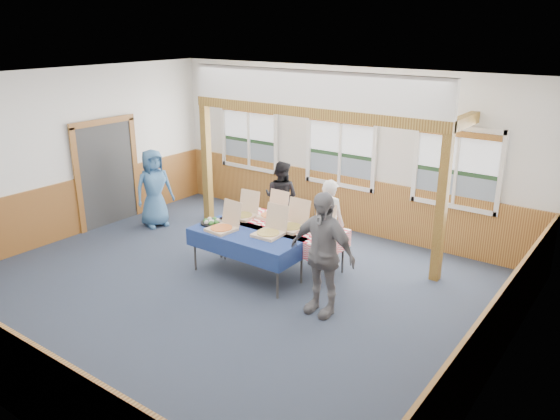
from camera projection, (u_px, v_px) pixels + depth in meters
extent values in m
plane|color=#242B3B|center=(225.00, 290.00, 8.53)|extent=(8.00, 8.00, 0.00)
plane|color=white|center=(218.00, 81.00, 7.49)|extent=(8.00, 8.00, 0.00)
plane|color=silver|center=(342.00, 150.00, 10.69)|extent=(8.00, 0.00, 8.00)
plane|color=silver|center=(63.00, 155.00, 10.24)|extent=(0.00, 8.00, 8.00)
plane|color=silver|center=(504.00, 257.00, 5.78)|extent=(0.00, 8.00, 8.00)
cube|color=brown|center=(339.00, 201.00, 11.01)|extent=(7.98, 0.05, 1.10)
cube|color=brown|center=(3.00, 367.00, 5.69)|extent=(7.98, 0.05, 1.10)
cube|color=brown|center=(71.00, 209.00, 10.57)|extent=(0.05, 6.98, 1.10)
cube|color=brown|center=(489.00, 342.00, 6.13)|extent=(0.05, 6.98, 1.10)
cube|color=#333333|center=(107.00, 174.00, 11.08)|extent=(0.06, 1.30, 2.10)
cube|color=white|center=(249.00, 167.00, 12.15)|extent=(1.52, 0.05, 0.08)
cube|color=white|center=(248.00, 105.00, 11.70)|extent=(1.52, 0.05, 0.08)
cube|color=white|center=(223.00, 133.00, 12.33)|extent=(0.08, 0.05, 1.46)
cube|color=white|center=(276.00, 141.00, 11.51)|extent=(0.08, 0.05, 1.46)
cube|color=white|center=(249.00, 137.00, 11.92)|extent=(0.05, 0.05, 1.30)
cube|color=slate|center=(250.00, 154.00, 12.08)|extent=(1.40, 0.02, 0.52)
cube|color=#1B361D|center=(250.00, 141.00, 11.98)|extent=(1.40, 0.02, 0.08)
cube|color=silver|center=(250.00, 123.00, 11.86)|extent=(1.40, 0.02, 0.70)
cube|color=brown|center=(248.00, 110.00, 11.72)|extent=(1.40, 0.07, 0.10)
cube|color=white|center=(339.00, 184.00, 10.86)|extent=(1.52, 0.05, 0.08)
cube|color=white|center=(341.00, 115.00, 10.42)|extent=(1.52, 0.05, 0.08)
cube|color=white|center=(308.00, 146.00, 11.05)|extent=(0.08, 0.05, 1.46)
cube|color=white|center=(374.00, 156.00, 10.23)|extent=(0.08, 0.05, 1.46)
cube|color=white|center=(340.00, 150.00, 10.64)|extent=(0.05, 0.05, 1.30)
cube|color=slate|center=(340.00, 169.00, 10.80)|extent=(1.40, 0.02, 0.52)
cube|color=#1B361D|center=(341.00, 155.00, 10.70)|extent=(1.40, 0.02, 0.08)
cube|color=silver|center=(342.00, 135.00, 10.57)|extent=(1.40, 0.02, 0.70)
cube|color=brown|center=(341.00, 120.00, 10.43)|extent=(1.40, 0.07, 0.10)
cube|color=white|center=(452.00, 206.00, 9.58)|extent=(1.52, 0.05, 0.08)
cube|color=white|center=(461.00, 128.00, 9.13)|extent=(1.52, 0.05, 0.08)
cube|color=white|center=(416.00, 162.00, 9.77)|extent=(0.08, 0.05, 1.46)
cube|color=white|center=(501.00, 174.00, 8.94)|extent=(0.08, 0.05, 1.46)
cube|color=white|center=(456.00, 168.00, 9.36)|extent=(0.05, 0.05, 1.30)
cube|color=slate|center=(455.00, 189.00, 9.51)|extent=(1.40, 0.02, 0.52)
cube|color=#1B361D|center=(457.00, 172.00, 9.42)|extent=(1.40, 0.02, 0.08)
cube|color=silver|center=(459.00, 150.00, 9.29)|extent=(1.40, 0.02, 0.70)
cube|color=brown|center=(460.00, 134.00, 9.15)|extent=(1.40, 0.07, 0.10)
cube|color=brown|center=(207.00, 164.00, 11.29)|extent=(0.15, 0.15, 2.40)
cube|color=brown|center=(441.00, 209.00, 8.50)|extent=(0.15, 0.15, 2.40)
cube|color=brown|center=(309.00, 112.00, 9.48)|extent=(5.15, 0.18, 0.18)
cylinder|color=#333333|center=(195.00, 250.00, 9.11)|extent=(0.04, 0.04, 0.73)
cylinder|color=#333333|center=(221.00, 238.00, 9.60)|extent=(0.04, 0.04, 0.73)
cylinder|color=#333333|center=(277.00, 276.00, 8.15)|extent=(0.04, 0.04, 0.73)
cylinder|color=#333333|center=(301.00, 262.00, 8.64)|extent=(0.04, 0.04, 0.73)
cube|color=#333333|center=(246.00, 235.00, 8.75)|extent=(1.91, 0.98, 0.03)
cube|color=navy|center=(246.00, 234.00, 8.75)|extent=(1.98, 1.04, 0.01)
cube|color=navy|center=(230.00, 250.00, 8.48)|extent=(1.88, 0.23, 0.28)
cube|color=navy|center=(262.00, 234.00, 9.11)|extent=(1.88, 0.23, 0.28)
cylinder|color=#333333|center=(225.00, 240.00, 9.53)|extent=(0.04, 0.04, 0.73)
cylinder|color=#333333|center=(251.00, 228.00, 10.10)|extent=(0.04, 0.04, 0.73)
cylinder|color=#333333|center=(319.00, 268.00, 8.44)|extent=(0.04, 0.04, 0.73)
cylinder|color=#333333|center=(343.00, 252.00, 9.01)|extent=(0.04, 0.04, 0.73)
cube|color=#333333|center=(282.00, 225.00, 9.15)|extent=(2.15, 1.08, 0.03)
cube|color=red|center=(282.00, 224.00, 9.14)|extent=(2.22, 1.14, 0.01)
cube|color=red|center=(265.00, 241.00, 8.84)|extent=(2.12, 0.23, 0.28)
cube|color=red|center=(298.00, 225.00, 9.54)|extent=(2.12, 0.23, 0.28)
cube|color=beige|center=(221.00, 229.00, 8.85)|extent=(0.44, 0.44, 0.05)
cylinder|color=orange|center=(221.00, 228.00, 8.84)|extent=(0.39, 0.39, 0.01)
cube|color=beige|center=(232.00, 213.00, 8.95)|extent=(0.41, 0.13, 0.40)
cube|color=beige|center=(268.00, 234.00, 8.64)|extent=(0.43, 0.43, 0.05)
cylinder|color=#E2DC68|center=(268.00, 233.00, 8.63)|extent=(0.37, 0.37, 0.01)
cube|color=beige|center=(277.00, 217.00, 8.76)|extent=(0.42, 0.11, 0.41)
cube|color=beige|center=(242.00, 216.00, 9.45)|extent=(0.43, 0.43, 0.04)
cylinder|color=#CE8640|center=(242.00, 215.00, 9.44)|extent=(0.37, 0.37, 0.01)
cube|color=beige|center=(250.00, 201.00, 9.57)|extent=(0.40, 0.13, 0.38)
cube|color=beige|center=(271.00, 216.00, 9.45)|extent=(0.39, 0.39, 0.04)
cylinder|color=orange|center=(271.00, 215.00, 9.44)|extent=(0.34, 0.34, 0.01)
cube|color=beige|center=(279.00, 201.00, 9.56)|extent=(0.39, 0.09, 0.39)
cube|color=beige|center=(290.00, 228.00, 8.90)|extent=(0.42, 0.42, 0.05)
cylinder|color=#CE8640|center=(290.00, 226.00, 8.89)|extent=(0.37, 0.37, 0.01)
cube|color=beige|center=(299.00, 211.00, 9.02)|extent=(0.42, 0.10, 0.41)
cube|color=beige|center=(318.00, 229.00, 8.85)|extent=(0.38, 0.38, 0.04)
cylinder|color=#E2DC68|center=(318.00, 228.00, 8.84)|extent=(0.33, 0.33, 0.01)
cube|color=beige|center=(326.00, 214.00, 8.95)|extent=(0.37, 0.09, 0.36)
cylinder|color=black|center=(212.00, 223.00, 9.16)|extent=(0.37, 0.37, 0.03)
cylinder|color=silver|center=(212.00, 222.00, 9.15)|extent=(0.08, 0.08, 0.04)
sphere|color=#35742C|center=(216.00, 222.00, 9.09)|extent=(0.08, 0.08, 0.08)
sphere|color=#B8B6A6|center=(218.00, 221.00, 9.18)|extent=(0.08, 0.08, 0.08)
sphere|color=#35742C|center=(215.00, 219.00, 9.24)|extent=(0.08, 0.08, 0.08)
sphere|color=#B8B6A6|center=(209.00, 219.00, 9.24)|extent=(0.08, 0.08, 0.08)
sphere|color=#35742C|center=(206.00, 221.00, 9.17)|extent=(0.08, 0.08, 0.08)
sphere|color=#B8B6A6|center=(207.00, 223.00, 9.09)|extent=(0.08, 0.08, 0.08)
sphere|color=#35742C|center=(211.00, 223.00, 9.05)|extent=(0.08, 0.08, 0.08)
cylinder|color=#9A4F19|center=(317.00, 235.00, 8.45)|extent=(0.07, 0.07, 0.15)
imported|color=silver|center=(329.00, 223.00, 9.22)|extent=(0.56, 0.38, 1.52)
imported|color=black|center=(281.00, 197.00, 10.67)|extent=(0.78, 0.66, 1.45)
imported|color=#3A6592|center=(154.00, 188.00, 11.01)|extent=(0.72, 0.90, 1.59)
imported|color=slate|center=(322.00, 254.00, 7.60)|extent=(1.09, 0.51, 1.81)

